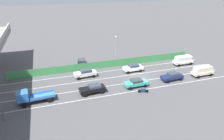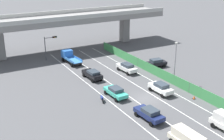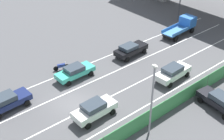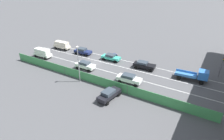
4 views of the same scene
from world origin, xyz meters
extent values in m
plane|color=#4C4C4F|center=(0.00, 0.00, 0.00)|extent=(300.00, 300.00, 0.00)
cube|color=silver|center=(-5.19, 5.48, 0.00)|extent=(0.14, 46.96, 0.01)
cube|color=silver|center=(-1.73, 5.48, 0.00)|extent=(0.14, 46.96, 0.01)
cube|color=silver|center=(1.73, 5.48, 0.00)|extent=(0.14, 46.96, 0.01)
cube|color=silver|center=(5.19, 5.48, 0.00)|extent=(0.14, 46.96, 0.01)
cube|color=#3D8E4C|center=(7.27, 5.48, 0.88)|extent=(0.06, 42.96, 1.76)
cylinder|color=#4C514C|center=(7.27, -16.00, 0.88)|extent=(0.10, 0.10, 1.76)
cylinder|color=#4C514C|center=(7.27, -1.68, 0.88)|extent=(0.10, 0.10, 1.76)
cylinder|color=#4C514C|center=(7.27, 12.64, 0.88)|extent=(0.10, 0.10, 1.76)
cylinder|color=#4C514C|center=(7.27, 26.96, 0.88)|extent=(0.10, 0.10, 1.76)
cube|color=teal|center=(-3.63, 2.80, 0.76)|extent=(1.89, 4.63, 0.56)
cube|color=#333D47|center=(-3.63, 2.70, 1.29)|extent=(1.61, 2.11, 0.51)
cylinder|color=black|center=(-4.55, 4.33, 0.32)|extent=(0.24, 0.65, 0.64)
cylinder|color=black|center=(-2.79, 4.38, 0.32)|extent=(0.24, 0.65, 0.64)
cylinder|color=black|center=(-4.47, 1.22, 0.32)|extent=(0.24, 0.65, 0.64)
cylinder|color=black|center=(-2.70, 1.27, 0.32)|extent=(0.24, 0.65, 0.64)
cube|color=silver|center=(3.69, 11.20, 0.82)|extent=(1.98, 4.71, 0.69)
cube|color=#333D47|center=(3.70, 11.02, 1.43)|extent=(1.66, 2.38, 0.51)
cylinder|color=black|center=(2.74, 12.73, 0.32)|extent=(0.25, 0.65, 0.64)
cylinder|color=black|center=(4.49, 12.81, 0.32)|extent=(0.25, 0.65, 0.64)
cylinder|color=black|center=(2.89, 9.58, 0.32)|extent=(0.25, 0.65, 0.64)
cylinder|color=black|center=(4.65, 9.67, 0.32)|extent=(0.25, 0.65, 0.64)
cube|color=silver|center=(3.31, -12.69, 0.77)|extent=(1.79, 4.89, 0.58)
cube|color=silver|center=(3.31, -12.69, 1.61)|extent=(1.57, 4.01, 1.10)
cylinder|color=black|center=(2.42, -11.05, 0.32)|extent=(0.23, 0.64, 0.64)
cylinder|color=black|center=(4.14, -11.03, 0.32)|extent=(0.23, 0.64, 0.64)
cylinder|color=black|center=(2.47, -14.36, 0.32)|extent=(0.23, 0.64, 0.64)
cylinder|color=black|center=(4.19, -14.34, 0.32)|extent=(0.23, 0.64, 0.64)
cube|color=black|center=(-3.44, 11.34, 0.81)|extent=(2.06, 4.78, 0.67)
cube|color=#333D47|center=(-3.41, 10.88, 1.37)|extent=(1.70, 2.23, 0.45)
cylinder|color=black|center=(-4.42, 12.88, 0.32)|extent=(0.26, 0.65, 0.64)
cylinder|color=black|center=(-2.63, 12.98, 0.32)|extent=(0.26, 0.65, 0.64)
cylinder|color=black|center=(-4.24, 9.70, 0.32)|extent=(0.26, 0.65, 0.64)
cylinder|color=black|center=(-2.45, 9.80, 0.32)|extent=(0.26, 0.65, 0.64)
cube|color=navy|center=(-3.31, -5.36, 0.78)|extent=(2.09, 4.61, 0.60)
cube|color=#333D47|center=(-3.29, -5.61, 1.35)|extent=(1.72, 2.17, 0.54)
cylinder|color=black|center=(-4.31, -3.89, 0.32)|extent=(0.26, 0.65, 0.64)
cylinder|color=black|center=(-2.49, -3.78, 0.32)|extent=(0.26, 0.65, 0.64)
cylinder|color=black|center=(-4.12, -6.94, 0.32)|extent=(0.26, 0.65, 0.64)
cylinder|color=black|center=(-2.31, -6.83, 0.32)|extent=(0.26, 0.65, 0.64)
cube|color=white|center=(3.22, 0.45, 0.83)|extent=(1.85, 4.43, 0.69)
cube|color=#333D47|center=(3.22, 0.33, 1.43)|extent=(1.58, 2.16, 0.52)
cylinder|color=black|center=(2.31, 1.91, 0.32)|extent=(0.24, 0.65, 0.64)
cylinder|color=black|center=(4.05, 1.96, 0.32)|extent=(0.24, 0.65, 0.64)
cylinder|color=black|center=(2.39, -1.07, 0.32)|extent=(0.24, 0.65, 0.64)
cylinder|color=black|center=(4.13, -1.02, 0.32)|extent=(0.24, 0.65, 0.64)
cube|color=beige|center=(-3.45, -12.76, 0.78)|extent=(1.84, 4.85, 0.60)
cube|color=beige|center=(-3.45, -12.76, 1.59)|extent=(1.61, 3.98, 1.02)
cylinder|color=black|center=(-4.35, -11.14, 0.32)|extent=(0.23, 0.64, 0.64)
cylinder|color=black|center=(-2.61, -11.10, 0.32)|extent=(0.23, 0.64, 0.64)
cylinder|color=black|center=(-4.28, -14.41, 0.32)|extent=(0.23, 0.64, 0.64)
cylinder|color=black|center=(-2.55, -14.38, 0.32)|extent=(0.23, 0.64, 0.64)
cube|color=black|center=(-3.43, 20.94, 0.73)|extent=(1.99, 6.03, 0.25)
cube|color=blue|center=(-3.57, 23.01, 1.60)|extent=(2.10, 1.91, 1.50)
cube|color=#3875BC|center=(-3.37, 19.97, 0.90)|extent=(2.25, 4.13, 0.10)
cube|color=#3875BC|center=(-4.31, 19.91, 1.13)|extent=(0.35, 4.00, 0.46)
cube|color=#3875BC|center=(-2.42, 20.04, 1.13)|extent=(0.35, 4.00, 0.46)
cylinder|color=black|center=(-4.56, 22.88, 0.40)|extent=(0.31, 0.82, 0.80)
cylinder|color=black|center=(-2.58, 23.02, 0.40)|extent=(0.31, 0.82, 0.80)
cylinder|color=black|center=(-4.28, 18.86, 0.40)|extent=(0.31, 0.82, 0.80)
cylinder|color=black|center=(-2.31, 18.99, 0.40)|extent=(0.31, 0.82, 0.80)
cylinder|color=black|center=(-5.97, 3.11, 0.30)|extent=(0.27, 0.60, 0.60)
cylinder|color=black|center=(-6.35, 1.82, 0.30)|extent=(0.27, 0.60, 0.60)
cube|color=navy|center=(-6.16, 2.47, 0.58)|extent=(0.53, 0.96, 0.36)
cylinder|color=#B2B2B2|center=(-6.00, 3.01, 0.92)|extent=(0.58, 0.20, 0.03)
cube|color=black|center=(10.00, 10.67, 0.79)|extent=(4.72, 2.24, 0.61)
cube|color=#333D47|center=(10.20, 10.65, 1.36)|extent=(2.33, 1.76, 0.55)
cylinder|color=black|center=(8.36, 10.00, 0.32)|extent=(0.66, 0.29, 0.64)
cylinder|color=black|center=(8.56, 11.71, 0.32)|extent=(0.66, 0.29, 0.64)
cylinder|color=black|center=(11.43, 9.64, 0.32)|extent=(0.66, 0.29, 0.64)
cylinder|color=black|center=(11.63, 11.35, 0.32)|extent=(0.66, 0.29, 0.64)
cylinder|color=#47474C|center=(-7.32, 25.55, 2.51)|extent=(0.18, 0.18, 5.01)
sphere|color=#EFA319|center=(-5.07, 25.59, 4.71)|extent=(0.20, 0.20, 0.20)
sphere|color=black|center=(-4.77, 25.62, 4.71)|extent=(0.20, 0.20, 0.20)
cylinder|color=gray|center=(8.04, 2.87, 3.41)|extent=(0.16, 0.16, 6.82)
ellipsoid|color=silver|center=(8.04, 2.87, 7.00)|extent=(0.60, 0.36, 0.28)
cone|color=orange|center=(6.35, -3.77, 0.28)|extent=(0.36, 0.36, 0.55)
cube|color=black|center=(6.35, -3.77, 0.01)|extent=(0.47, 0.47, 0.03)
camera|label=1|loc=(-36.40, 18.43, 19.13)|focal=33.74mm
camera|label=2|loc=(-24.52, -32.88, 19.59)|focal=47.41mm
camera|label=3|loc=(20.73, -12.00, 18.81)|focal=47.05mm
camera|label=4|loc=(32.33, 24.47, 18.40)|focal=30.73mm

